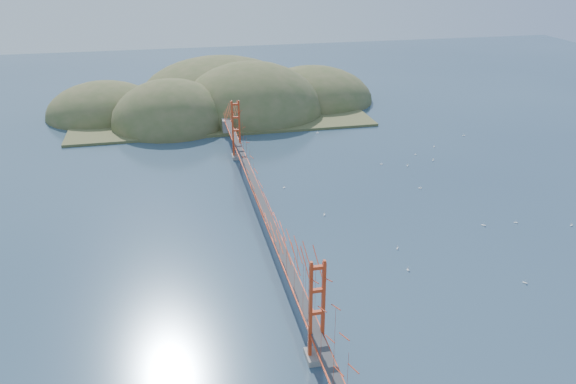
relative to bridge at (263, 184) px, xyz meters
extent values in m
plane|color=#2E465C|center=(0.00, -0.18, -7.01)|extent=(320.00, 320.00, 0.00)
cube|color=gray|center=(0.00, -30.18, -6.66)|extent=(2.00, 2.40, 0.70)
cube|color=gray|center=(0.00, 29.82, -6.66)|extent=(2.00, 2.40, 0.70)
cube|color=red|center=(0.00, -0.18, -3.71)|extent=(1.40, 92.00, 0.16)
cube|color=red|center=(0.00, -0.18, -3.91)|extent=(1.33, 92.00, 0.24)
cube|color=#38383A|center=(0.00, -0.18, -3.61)|extent=(1.19, 92.00, 0.03)
cube|color=gray|center=(0.00, 45.82, -5.36)|extent=(2.20, 2.60, 3.30)
cube|color=brown|center=(0.00, 63.82, -6.76)|extent=(70.00, 40.00, 0.60)
ellipsoid|color=brown|center=(-12.00, 55.82, -7.01)|extent=(28.00, 28.00, 21.00)
ellipsoid|color=brown|center=(8.00, 61.82, -7.01)|extent=(36.00, 36.00, 25.00)
ellipsoid|color=brown|center=(26.00, 69.82, -7.01)|extent=(32.00, 32.00, 18.00)
ellipsoid|color=brown|center=(-28.00, 67.82, -7.01)|extent=(28.00, 28.00, 16.00)
ellipsoid|color=brown|center=(2.00, 77.82, -7.01)|extent=(44.00, 44.00, 22.00)
cube|color=white|center=(29.12, 8.12, -6.95)|extent=(0.60, 0.34, 0.10)
cylinder|color=white|center=(29.12, 8.12, -6.64)|extent=(0.02, 0.02, 0.62)
cube|color=white|center=(41.13, 27.51, -6.96)|extent=(0.46, 0.45, 0.09)
cylinder|color=white|center=(41.13, 27.51, -6.69)|extent=(0.01, 0.01, 0.53)
cube|color=white|center=(37.85, -7.22, -6.95)|extent=(0.53, 0.39, 0.09)
cylinder|color=white|center=(37.85, -7.22, -6.67)|extent=(0.01, 0.01, 0.56)
cube|color=white|center=(32.57, -6.95, -6.94)|extent=(0.57, 0.59, 0.11)
cylinder|color=white|center=(32.57, -6.95, -6.60)|extent=(0.02, 0.02, 0.68)
cube|color=white|center=(16.24, -16.30, -6.95)|extent=(0.21, 0.56, 0.10)
cylinder|color=white|center=(16.24, -16.30, -6.65)|extent=(0.02, 0.02, 0.60)
cube|color=white|center=(6.00, 13.46, -6.95)|extent=(0.52, 0.44, 0.09)
cylinder|color=white|center=(6.00, 13.46, -6.67)|extent=(0.02, 0.02, 0.56)
cube|color=white|center=(26.68, 20.44, -6.95)|extent=(0.58, 0.30, 0.10)
cylinder|color=white|center=(26.68, 20.44, -6.65)|extent=(0.02, 0.02, 0.60)
cube|color=white|center=(35.39, 24.04, -6.96)|extent=(0.40, 0.49, 0.09)
cylinder|color=white|center=(35.39, 24.04, -6.69)|extent=(0.01, 0.01, 0.53)
cube|color=white|center=(17.07, -10.75, -6.96)|extent=(0.43, 0.48, 0.09)
cylinder|color=white|center=(17.07, -10.75, -6.69)|extent=(0.01, 0.01, 0.53)
cube|color=white|center=(50.89, 32.98, -6.95)|extent=(0.59, 0.25, 0.10)
cylinder|color=white|center=(50.89, 32.98, -6.64)|extent=(0.02, 0.02, 0.62)
cube|color=white|center=(9.96, 1.64, -6.95)|extent=(0.35, 0.55, 0.10)
cylinder|color=white|center=(9.96, 1.64, -6.66)|extent=(0.02, 0.02, 0.58)
cube|color=white|center=(29.40, -22.31, -6.95)|extent=(0.50, 0.53, 0.10)
cylinder|color=white|center=(29.40, -22.31, -6.65)|extent=(0.02, 0.02, 0.60)
cube|color=white|center=(37.39, 20.21, -6.95)|extent=(0.52, 0.52, 0.10)
cylinder|color=white|center=(37.39, 20.21, -6.64)|extent=(0.02, 0.02, 0.61)
cube|color=white|center=(31.32, 18.54, -6.95)|extent=(0.41, 0.59, 0.10)
cylinder|color=white|center=(31.32, 18.54, -6.64)|extent=(0.02, 0.02, 0.62)
cube|color=white|center=(19.74, 41.82, -6.95)|extent=(0.59, 0.28, 0.10)
cylinder|color=white|center=(19.74, 41.82, -6.64)|extent=(0.02, 0.02, 0.62)
cube|color=white|center=(45.55, -9.88, -6.95)|extent=(0.57, 0.40, 0.10)
cylinder|color=white|center=(45.55, -9.88, -6.65)|extent=(0.02, 0.02, 0.59)
camera|label=1|loc=(-12.62, -74.24, 32.33)|focal=35.00mm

